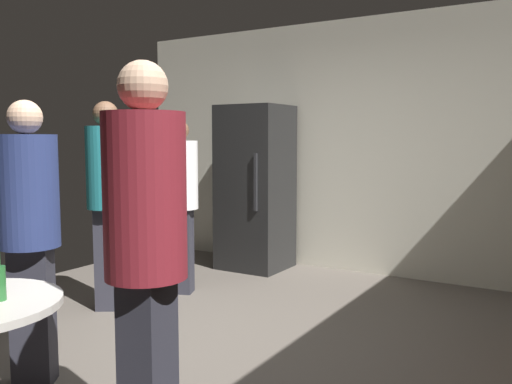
# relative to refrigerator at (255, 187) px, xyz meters

# --- Properties ---
(ground_plane) EXTENTS (5.20, 5.20, 0.10)m
(ground_plane) POSITION_rel_refrigerator_xyz_m (0.92, -2.20, -0.95)
(ground_plane) COLOR #5B544C
(wall_back) EXTENTS (5.32, 0.06, 2.70)m
(wall_back) POSITION_rel_refrigerator_xyz_m (0.92, 0.43, 0.45)
(wall_back) COLOR beige
(wall_back) RESTS_ON ground_plane
(refrigerator) EXTENTS (0.70, 0.68, 1.80)m
(refrigerator) POSITION_rel_refrigerator_xyz_m (0.00, 0.00, 0.00)
(refrigerator) COLOR black
(refrigerator) RESTS_ON ground_plane
(person_in_navy_shirt) EXTENTS (0.47, 0.47, 1.65)m
(person_in_navy_shirt) POSITION_rel_refrigerator_xyz_m (0.38, -3.14, 0.07)
(person_in_navy_shirt) COLOR #2D2D38
(person_in_navy_shirt) RESTS_ON ground_plane
(person_in_white_shirt) EXTENTS (0.44, 0.44, 1.61)m
(person_in_white_shirt) POSITION_rel_refrigerator_xyz_m (-0.08, -1.21, 0.04)
(person_in_white_shirt) COLOR #2D2D38
(person_in_white_shirt) RESTS_ON ground_plane
(person_in_teal_shirt) EXTENTS (0.47, 0.47, 1.74)m
(person_in_teal_shirt) POSITION_rel_refrigerator_xyz_m (-0.28, -1.91, 0.12)
(person_in_teal_shirt) COLOR #2D2D38
(person_in_teal_shirt) RESTS_ON ground_plane
(person_in_maroon_shirt) EXTENTS (0.40, 0.40, 1.75)m
(person_in_maroon_shirt) POSITION_rel_refrigerator_xyz_m (1.56, -3.44, 0.13)
(person_in_maroon_shirt) COLOR #2D2D38
(person_in_maroon_shirt) RESTS_ON ground_plane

